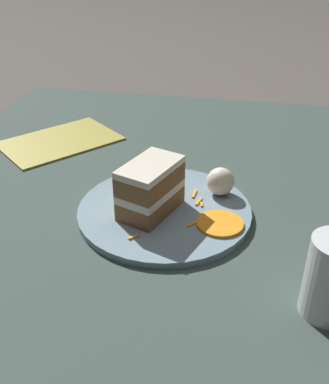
# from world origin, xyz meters

# --- Properties ---
(ground_plane) EXTENTS (6.00, 6.00, 0.00)m
(ground_plane) POSITION_xyz_m (0.00, 0.00, 0.00)
(ground_plane) COLOR #4C4742
(ground_plane) RESTS_ON ground
(dining_table) EXTENTS (1.05, 1.12, 0.03)m
(dining_table) POSITION_xyz_m (0.00, 0.00, 0.01)
(dining_table) COLOR #384742
(dining_table) RESTS_ON ground
(plate) EXTENTS (0.29, 0.29, 0.01)m
(plate) POSITION_xyz_m (0.01, 0.04, 0.04)
(plate) COLOR gray
(plate) RESTS_ON dining_table
(cake_slice) EXTENTS (0.10, 0.13, 0.09)m
(cake_slice) POSITION_xyz_m (0.03, 0.06, 0.08)
(cake_slice) COLOR brown
(cake_slice) RESTS_ON plate
(cream_dollop) EXTENTS (0.05, 0.04, 0.05)m
(cream_dollop) POSITION_xyz_m (-0.08, -0.02, 0.07)
(cream_dollop) COLOR silver
(cream_dollop) RESTS_ON plate
(orange_garnish) EXTENTS (0.07, 0.07, 0.00)m
(orange_garnish) POSITION_xyz_m (-0.08, 0.08, 0.04)
(orange_garnish) COLOR orange
(orange_garnish) RESTS_ON plate
(carrot_shreds_scatter) EXTENTS (0.13, 0.20, 0.00)m
(carrot_shreds_scatter) POSITION_xyz_m (0.00, 0.01, 0.04)
(carrot_shreds_scatter) COLOR orange
(carrot_shreds_scatter) RESTS_ON plate
(menu_card) EXTENTS (0.28, 0.29, 0.00)m
(menu_card) POSITION_xyz_m (0.30, -0.20, 0.03)
(menu_card) COLOR #9E933D
(menu_card) RESTS_ON dining_table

